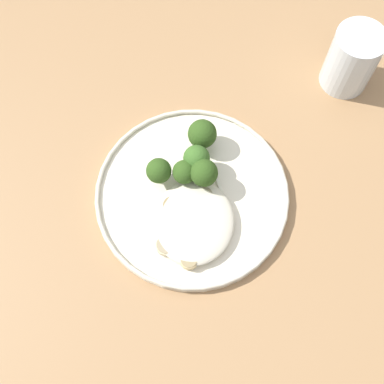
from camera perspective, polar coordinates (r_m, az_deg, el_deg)
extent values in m
plane|color=#665B51|center=(1.48, 1.42, -9.93)|extent=(6.00, 6.00, 0.00)
cube|color=#9E754C|center=(0.79, 2.62, 1.12)|extent=(1.40, 1.00, 0.04)
cube|color=olive|center=(1.51, -14.08, 19.47)|extent=(0.06, 0.06, 0.70)
cylinder|color=beige|center=(0.75, 0.00, -0.43)|extent=(0.29, 0.29, 0.01)
torus|color=beige|center=(0.74, 0.00, -0.19)|extent=(0.29, 0.29, 0.01)
ellipsoid|color=beige|center=(0.72, 0.17, -3.39)|extent=(0.13, 0.12, 0.02)
cylinder|color=#E5C689|center=(0.71, -0.33, -7.78)|extent=(0.03, 0.03, 0.01)
cylinder|color=#958159|center=(0.70, -0.33, -7.65)|extent=(0.02, 0.02, 0.00)
cylinder|color=beige|center=(0.71, -2.93, -6.09)|extent=(0.03, 0.03, 0.01)
cylinder|color=#988766|center=(0.71, -2.95, -5.95)|extent=(0.03, 0.03, 0.00)
cylinder|color=beige|center=(0.72, 0.39, -3.50)|extent=(0.02, 0.02, 0.01)
cylinder|color=#988766|center=(0.71, 0.40, -3.30)|extent=(0.02, 0.02, 0.00)
cylinder|color=beige|center=(0.74, 1.46, -0.45)|extent=(0.02, 0.02, 0.01)
cylinder|color=#988766|center=(0.73, 1.48, -0.23)|extent=(0.02, 0.02, 0.00)
cylinder|color=#DBB77A|center=(0.73, -2.28, -1.68)|extent=(0.03, 0.03, 0.01)
cylinder|color=#8E774F|center=(0.72, -2.31, -1.47)|extent=(0.03, 0.03, 0.00)
cylinder|color=#7A994C|center=(0.77, 1.14, 5.73)|extent=(0.02, 0.02, 0.02)
sphere|color=#2D4C19|center=(0.75, 1.18, 6.64)|extent=(0.04, 0.04, 0.04)
cylinder|color=#89A356|center=(0.75, 0.51, 2.97)|extent=(0.02, 0.02, 0.02)
sphere|color=#386023|center=(0.73, 0.53, 3.86)|extent=(0.04, 0.04, 0.04)
cylinder|color=#89A356|center=(0.75, -0.86, 1.54)|extent=(0.02, 0.02, 0.02)
sphere|color=#2D4C19|center=(0.72, -0.88, 2.30)|extent=(0.04, 0.04, 0.04)
cylinder|color=#89A356|center=(0.74, 1.33, 1.30)|extent=(0.02, 0.02, 0.03)
sphere|color=#2D4C19|center=(0.72, 1.38, 2.20)|extent=(0.04, 0.04, 0.04)
cylinder|color=#89A356|center=(0.75, -3.70, 1.67)|extent=(0.02, 0.02, 0.02)
sphere|color=#2D4C19|center=(0.73, -3.81, 2.43)|extent=(0.04, 0.04, 0.04)
cube|color=silver|center=(0.76, 0.11, 3.04)|extent=(0.01, 0.05, 0.00)
cube|color=silver|center=(0.74, 3.56, -0.51)|extent=(0.06, 0.03, 0.00)
cylinder|color=silver|center=(0.85, 17.76, 14.17)|extent=(0.08, 0.08, 0.11)
cylinder|color=beige|center=(0.87, 17.20, 13.07)|extent=(0.07, 0.07, 0.05)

